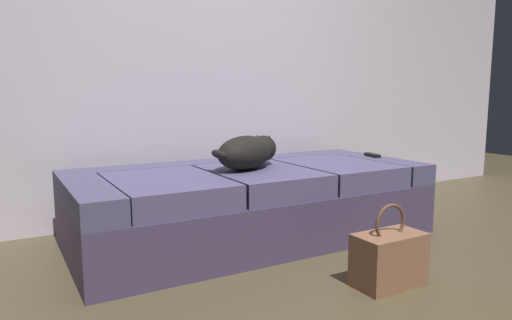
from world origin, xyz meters
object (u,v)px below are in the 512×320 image
(dog_dark, at_px, (248,152))
(couch, at_px, (252,203))
(tv_remote, at_px, (372,155))
(handbag, at_px, (389,258))

(dog_dark, bearing_deg, couch, 37.17)
(couch, xyz_separation_m, tv_remote, (0.96, -0.01, 0.23))
(handbag, bearing_deg, tv_remote, 50.15)
(couch, xyz_separation_m, dog_dark, (-0.04, -0.03, 0.31))
(dog_dark, height_order, tv_remote, dog_dark)
(couch, relative_size, tv_remote, 13.89)
(couch, distance_m, tv_remote, 0.98)
(couch, height_order, dog_dark, dog_dark)
(tv_remote, height_order, handbag, tv_remote)
(couch, relative_size, dog_dark, 3.86)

